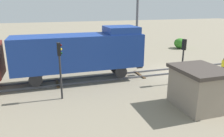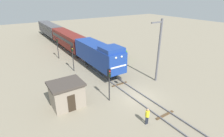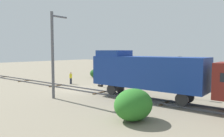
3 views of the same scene
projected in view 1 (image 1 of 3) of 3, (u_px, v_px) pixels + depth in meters
The scene contains 10 objects.
ground_plane at pixel (174, 71), 22.49m from camera, with size 141.28×141.28×0.00m, color gray.
railway_track at pixel (174, 71), 22.47m from camera, with size 2.40×94.19×0.16m.
locomotive at pixel (81, 51), 18.95m from camera, with size 2.90×11.60×4.60m.
traffic_signal_near at pixel (183, 53), 18.39m from camera, with size 0.32×0.34×3.87m.
traffic_signal_mid at pixel (60, 61), 15.21m from camera, with size 0.32×0.34×4.13m.
worker_near_track at pixel (223, 65), 21.12m from camera, with size 0.38×0.38×1.70m.
catenary_mast at pixel (137, 24), 25.12m from camera, with size 1.94×0.28×8.50m.
relay_hut at pixel (198, 88), 14.33m from camera, with size 3.50×2.90×2.74m.
bush_near at pixel (49, 57), 24.09m from camera, with size 2.96×2.42×2.15m, color #2B7226.
bush_far at pixel (180, 43), 34.10m from camera, with size 2.16×1.76×1.57m, color #357F26.
Camera 1 is at (-18.55, 12.60, 6.65)m, focal length 35.00 mm.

